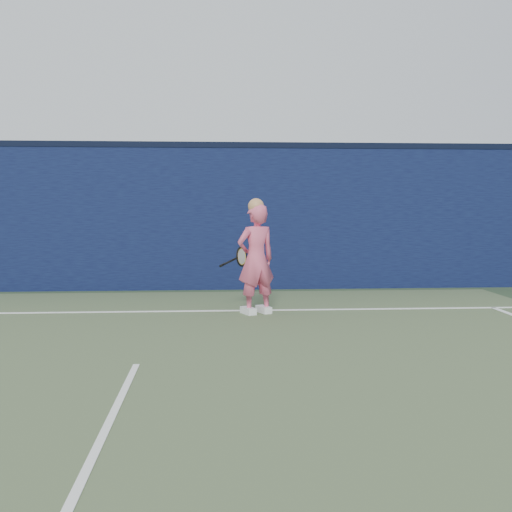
{
  "coord_description": "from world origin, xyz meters",
  "views": [
    {
      "loc": [
        0.72,
        -4.99,
        1.52
      ],
      "look_at": [
        1.32,
        3.77,
        0.81
      ],
      "focal_mm": 45.0,
      "sensor_mm": 36.0,
      "label": 1
    }
  ],
  "objects": [
    {
      "name": "backstop_wall",
      "position": [
        0.0,
        6.5,
        1.25
      ],
      "size": [
        24.0,
        0.4,
        2.5
      ],
      "primitive_type": "cube",
      "color": "black",
      "rests_on": "ground"
    },
    {
      "name": "racket",
      "position": [
        1.12,
        4.22,
        0.75
      ],
      "size": [
        0.43,
        0.41,
        0.3
      ],
      "rotation": [
        0.0,
        0.0,
        0.66
      ],
      "color": "black",
      "rests_on": "ground"
    },
    {
      "name": "player",
      "position": [
        1.32,
        3.77,
        0.77
      ],
      "size": [
        0.65,
        0.55,
        1.6
      ],
      "rotation": [
        0.0,
        0.0,
        3.55
      ],
      "color": "#E4597A",
      "rests_on": "ground"
    },
    {
      "name": "ground",
      "position": [
        0.0,
        0.0,
        0.0
      ],
      "size": [
        80.0,
        80.0,
        0.0
      ],
      "primitive_type": "plane",
      "color": "#2C3B24",
      "rests_on": "ground"
    },
    {
      "name": "wall_cap",
      "position": [
        0.0,
        6.5,
        2.55
      ],
      "size": [
        24.0,
        0.42,
        0.1
      ],
      "primitive_type": "cube",
      "color": "black",
      "rests_on": "backstop_wall"
    },
    {
      "name": "court_lines",
      "position": [
        0.0,
        -0.33,
        0.01
      ],
      "size": [
        11.0,
        12.04,
        0.01
      ],
      "color": "white",
      "rests_on": "court_surface"
    }
  ]
}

